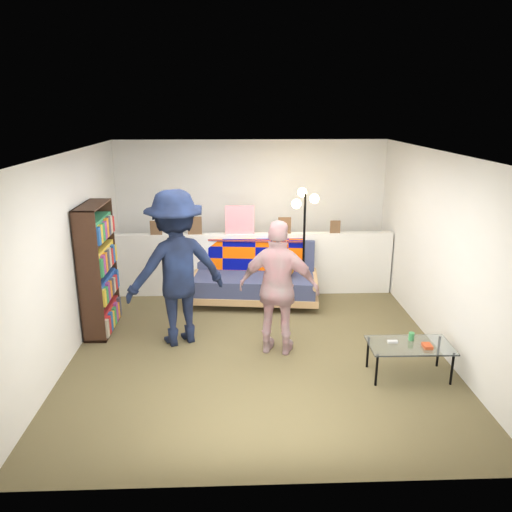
{
  "coord_description": "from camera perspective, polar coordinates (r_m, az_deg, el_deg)",
  "views": [
    {
      "loc": [
        -0.24,
        -5.8,
        2.91
      ],
      "look_at": [
        0.0,
        0.4,
        1.05
      ],
      "focal_mm": 35.0,
      "sensor_mm": 36.0,
      "label": 1
    }
  ],
  "objects": [
    {
      "name": "person_right",
      "position": [
        5.97,
        2.63,
        -3.73
      ],
      "size": [
        1.04,
        0.65,
        1.66
      ],
      "primitive_type": "imported",
      "rotation": [
        0.0,
        0.0,
        2.87
      ],
      "color": "pink",
      "rests_on": "ground"
    },
    {
      "name": "bookshelf",
      "position": [
        6.9,
        -17.58,
        -1.88
      ],
      "size": [
        0.29,
        0.86,
        1.73
      ],
      "color": "black",
      "rests_on": "ground"
    },
    {
      "name": "room_shell",
      "position": [
        6.4,
        -0.02,
        5.52
      ],
      "size": [
        4.6,
        5.05,
        2.45
      ],
      "color": "silver",
      "rests_on": "ground"
    },
    {
      "name": "floor_lamp",
      "position": [
        7.51,
        5.5,
        3.81
      ],
      "size": [
        0.41,
        0.34,
        1.76
      ],
      "color": "black",
      "rests_on": "ground"
    },
    {
      "name": "half_wall_ledge",
      "position": [
        7.98,
        -0.39,
        -0.89
      ],
      "size": [
        4.45,
        0.15,
        1.0
      ],
      "primitive_type": "cube",
      "color": "silver",
      "rests_on": "ground"
    },
    {
      "name": "coffee_table",
      "position": [
        5.88,
        17.23,
        -9.86
      ],
      "size": [
        0.92,
        0.52,
        0.48
      ],
      "color": "black",
      "rests_on": "ground"
    },
    {
      "name": "futon_sofa",
      "position": [
        7.68,
        -0.04,
        -2.48
      ],
      "size": [
        2.02,
        1.12,
        0.83
      ],
      "color": "tan",
      "rests_on": "ground"
    },
    {
      "name": "ledge_decor",
      "position": [
        7.78,
        -2.06,
        3.8
      ],
      "size": [
        2.97,
        0.02,
        0.45
      ],
      "color": "brown",
      "rests_on": "half_wall_ledge"
    },
    {
      "name": "person_left",
      "position": [
        6.28,
        -9.11,
        -1.4
      ],
      "size": [
        1.46,
        1.2,
        1.97
      ],
      "primitive_type": "imported",
      "rotation": [
        0.0,
        0.0,
        3.58
      ],
      "color": "black",
      "rests_on": "ground"
    },
    {
      "name": "ground",
      "position": [
        6.49,
        0.14,
        -9.94
      ],
      "size": [
        5.0,
        5.0,
        0.0
      ],
      "primitive_type": "plane",
      "color": "brown",
      "rests_on": "ground"
    }
  ]
}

